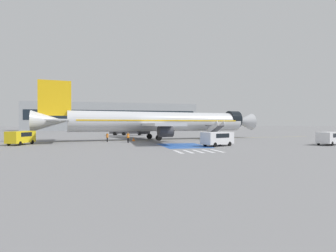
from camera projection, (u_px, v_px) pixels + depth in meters
ground_plane at (164, 140)px, 52.67m from camera, size 600.00×600.00×0.00m
apron_leadline_yellow at (162, 140)px, 53.27m from camera, size 79.21×11.06×0.01m
apron_stand_patch_blue at (183, 146)px, 38.39m from camera, size 6.29×9.05×0.01m
apron_walkway_bar_0 at (178, 152)px, 29.81m from camera, size 0.44×3.60×0.01m
apron_walkway_bar_1 at (188, 152)px, 30.09m from camera, size 0.44×3.60×0.01m
apron_walkway_bar_2 at (198, 151)px, 30.36m from camera, size 0.44×3.60×0.01m
apron_walkway_bar_3 at (208, 151)px, 30.64m from camera, size 0.44×3.60×0.01m
apron_walkway_bar_4 at (217, 151)px, 30.91m from camera, size 0.44×3.60×0.01m
airliner at (159, 122)px, 53.03m from camera, size 46.12×32.92×10.87m
boarding_stairs_forward at (215, 135)px, 52.62m from camera, size 2.83×5.44×3.80m
fuel_tanker at (127, 129)px, 73.80m from camera, size 9.96×3.99×3.58m
service_van_0 at (329, 137)px, 39.53m from camera, size 5.14×3.74×1.96m
service_van_1 at (217, 138)px, 37.60m from camera, size 5.24×3.75×2.01m
service_van_2 at (21, 137)px, 39.92m from camera, size 3.29×5.09×2.09m
ground_crew_0 at (107, 137)px, 46.56m from camera, size 0.42×0.49×1.59m
ground_crew_1 at (128, 137)px, 44.37m from camera, size 0.47×0.46×1.74m
traffic_cone_0 at (134, 139)px, 48.75m from camera, size 0.63×0.63×0.70m
terminal_building at (114, 117)px, 131.94m from camera, size 83.50×12.10×13.50m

